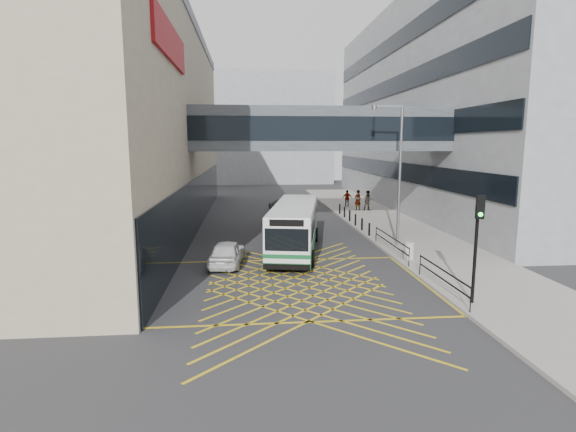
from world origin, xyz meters
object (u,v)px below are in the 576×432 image
object	(u,v)px
car_dark	(285,216)
bus	(295,226)
car_white	(227,253)
car_silver	(283,204)
pedestrian_c	(347,198)
pedestrian_a	(358,200)
pedestrian_b	(368,201)
street_lamp	(397,167)
traffic_light	(477,234)
litter_bin	(409,251)

from	to	relation	value
car_dark	bus	bearing A→B (deg)	84.65
car_white	car_silver	distance (m)	19.72
pedestrian_c	pedestrian_a	bearing A→B (deg)	108.56
pedestrian_b	car_dark	bearing A→B (deg)	-144.63
bus	pedestrian_a	distance (m)	17.30
bus	car_silver	size ratio (longest dim) A/B	2.37
car_white	street_lamp	bearing A→B (deg)	-155.91
car_dark	pedestrian_b	bearing A→B (deg)	-147.38
car_dark	street_lamp	xyz separation A→B (m)	(6.18, -8.40, 4.31)
bus	street_lamp	size ratio (longest dim) A/B	1.24
car_white	pedestrian_a	size ratio (longest dim) A/B	2.26
car_white	car_dark	world-z (taller)	car_dark
traffic_light	street_lamp	world-z (taller)	street_lamp
car_dark	street_lamp	bearing A→B (deg)	122.00
litter_bin	pedestrian_c	world-z (taller)	pedestrian_c
litter_bin	car_white	bearing A→B (deg)	178.89
car_white	street_lamp	distance (m)	11.66
car_silver	litter_bin	size ratio (longest dim) A/B	4.77
pedestrian_a	bus	bearing A→B (deg)	42.54
car_silver	bus	bearing A→B (deg)	74.31
car_white	car_dark	xyz separation A→B (m)	(4.14, 11.60, 0.07)
car_dark	traffic_light	bearing A→B (deg)	103.01
car_dark	car_silver	distance (m)	7.59
car_white	traffic_light	size ratio (longest dim) A/B	1.01
street_lamp	litter_bin	size ratio (longest dim) A/B	9.13
car_white	pedestrian_a	distance (m)	21.76
pedestrian_a	pedestrian_c	world-z (taller)	pedestrian_a
traffic_light	pedestrian_c	bearing A→B (deg)	99.57
car_white	traffic_light	bearing A→B (deg)	150.80
bus	pedestrian_c	world-z (taller)	bus
car_white	pedestrian_a	world-z (taller)	pedestrian_a
litter_bin	pedestrian_b	distance (m)	18.45
car_white	pedestrian_b	xyz separation A→B (m)	(12.71, 18.05, 0.41)
car_silver	pedestrian_c	bearing A→B (deg)	-178.44
traffic_light	pedestrian_c	world-z (taller)	traffic_light
bus	traffic_light	distance (m)	11.94
car_silver	street_lamp	bearing A→B (deg)	96.16
litter_bin	pedestrian_a	size ratio (longest dim) A/B	0.48
pedestrian_c	pedestrian_b	bearing A→B (deg)	124.85
car_silver	pedestrian_a	size ratio (longest dim) A/B	2.31
traffic_light	pedestrian_a	world-z (taller)	traffic_light
car_dark	street_lamp	distance (m)	11.28
bus	car_white	size ratio (longest dim) A/B	2.42
car_silver	litter_bin	bearing A→B (deg)	92.14
bus	traffic_light	xyz separation A→B (m)	(6.07, -10.18, 1.45)
car_silver	traffic_light	size ratio (longest dim) A/B	1.03
pedestrian_b	bus	bearing A→B (deg)	-121.47
pedestrian_b	pedestrian_c	xyz separation A→B (m)	(-1.38, 2.94, -0.11)
bus	car_silver	xyz separation A→B (m)	(0.61, 16.31, -0.86)
car_dark	pedestrian_b	world-z (taller)	pedestrian_b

